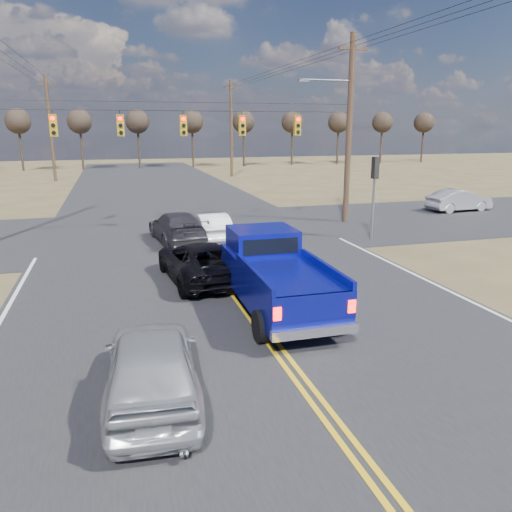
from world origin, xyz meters
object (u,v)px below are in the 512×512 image
object	(u,v)px
cross_car_east_near	(459,200)
silver_suv	(152,365)
pickup_truck	(275,275)
dgrey_car_queue	(177,227)
white_car_queue	(211,226)
black_suv	(200,261)

from	to	relation	value
cross_car_east_near	silver_suv	bearing A→B (deg)	126.48
cross_car_east_near	pickup_truck	bearing A→B (deg)	124.91
cross_car_east_near	dgrey_car_queue	bearing A→B (deg)	97.79
pickup_truck	cross_car_east_near	size ratio (longest dim) A/B	1.39
pickup_truck	cross_car_east_near	bearing A→B (deg)	39.61
cross_car_east_near	white_car_queue	bearing A→B (deg)	98.90
pickup_truck	black_suv	world-z (taller)	pickup_truck
silver_suv	cross_car_east_near	bearing A→B (deg)	-135.44
pickup_truck	cross_car_east_near	distance (m)	21.72
pickup_truck	white_car_queue	xyz separation A→B (m)	(-0.00, 9.78, -0.41)
pickup_truck	silver_suv	distance (m)	5.64
silver_suv	white_car_queue	world-z (taller)	silver_suv
black_suv	white_car_queue	bearing A→B (deg)	-109.68
silver_suv	dgrey_car_queue	bearing A→B (deg)	-95.40
pickup_truck	silver_suv	world-z (taller)	pickup_truck
pickup_truck	cross_car_east_near	world-z (taller)	pickup_truck
black_suv	dgrey_car_queue	xyz separation A→B (m)	(-0.00, 6.26, 0.02)
dgrey_car_queue	cross_car_east_near	xyz separation A→B (m)	(18.43, 3.94, -0.01)
silver_suv	cross_car_east_near	distance (m)	27.31
pickup_truck	white_car_queue	bearing A→B (deg)	90.44
silver_suv	pickup_truck	bearing A→B (deg)	-129.37
dgrey_car_queue	cross_car_east_near	world-z (taller)	dgrey_car_queue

